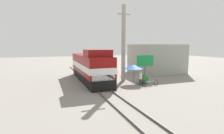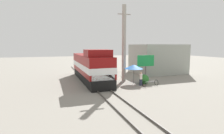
{
  "view_description": "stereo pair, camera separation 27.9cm",
  "coord_description": "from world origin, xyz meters",
  "px_view_note": "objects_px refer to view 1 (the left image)",
  "views": [
    {
      "loc": [
        -5.45,
        -20.67,
        4.77
      ],
      "look_at": [
        1.2,
        -2.83,
        2.44
      ],
      "focal_mm": 28.0,
      "sensor_mm": 36.0,
      "label": 1
    },
    {
      "loc": [
        -5.19,
        -20.76,
        4.77
      ],
      "look_at": [
        1.2,
        -2.83,
        2.44
      ],
      "focal_mm": 28.0,
      "sensor_mm": 36.0,
      "label": 2
    }
  ],
  "objects_px": {
    "utility_pole": "(123,43)",
    "bicycle": "(150,83)",
    "vendor_umbrella": "(133,67)",
    "locomotive": "(91,67)",
    "person_bystander": "(141,78)",
    "billboard_sign": "(145,62)"
  },
  "relations": [
    {
      "from": "locomotive",
      "to": "utility_pole",
      "type": "distance_m",
      "value": 5.43
    },
    {
      "from": "locomotive",
      "to": "vendor_umbrella",
      "type": "bearing_deg",
      "value": -33.94
    },
    {
      "from": "locomotive",
      "to": "person_bystander",
      "type": "height_order",
      "value": "locomotive"
    },
    {
      "from": "bicycle",
      "to": "billboard_sign",
      "type": "bearing_deg",
      "value": -29.57
    },
    {
      "from": "billboard_sign",
      "to": "person_bystander",
      "type": "xyz_separation_m",
      "value": [
        -2.22,
        -2.72,
        -1.7
      ]
    },
    {
      "from": "person_bystander",
      "to": "bicycle",
      "type": "bearing_deg",
      "value": -34.82
    },
    {
      "from": "locomotive",
      "to": "billboard_sign",
      "type": "bearing_deg",
      "value": -15.65
    },
    {
      "from": "locomotive",
      "to": "bicycle",
      "type": "height_order",
      "value": "locomotive"
    },
    {
      "from": "utility_pole",
      "to": "person_bystander",
      "type": "xyz_separation_m",
      "value": [
        0.83,
        -3.28,
        -4.19
      ]
    },
    {
      "from": "vendor_umbrella",
      "to": "billboard_sign",
      "type": "xyz_separation_m",
      "value": [
        2.42,
        1.2,
        0.45
      ]
    },
    {
      "from": "vendor_umbrella",
      "to": "bicycle",
      "type": "relative_size",
      "value": 1.21
    },
    {
      "from": "utility_pole",
      "to": "vendor_umbrella",
      "type": "bearing_deg",
      "value": -70.53
    },
    {
      "from": "billboard_sign",
      "to": "bicycle",
      "type": "xyz_separation_m",
      "value": [
        -1.3,
        -3.36,
        -2.22
      ]
    },
    {
      "from": "vendor_umbrella",
      "to": "person_bystander",
      "type": "bearing_deg",
      "value": -82.26
    },
    {
      "from": "locomotive",
      "to": "bicycle",
      "type": "bearing_deg",
      "value": -42.29
    },
    {
      "from": "person_bystander",
      "to": "billboard_sign",
      "type": "bearing_deg",
      "value": 50.85
    },
    {
      "from": "utility_pole",
      "to": "bicycle",
      "type": "distance_m",
      "value": 6.37
    },
    {
      "from": "locomotive",
      "to": "utility_pole",
      "type": "height_order",
      "value": "utility_pole"
    },
    {
      "from": "locomotive",
      "to": "vendor_umbrella",
      "type": "height_order",
      "value": "locomotive"
    },
    {
      "from": "utility_pole",
      "to": "bicycle",
      "type": "height_order",
      "value": "utility_pole"
    },
    {
      "from": "locomotive",
      "to": "utility_pole",
      "type": "xyz_separation_m",
      "value": [
        4.17,
        -1.46,
        3.16
      ]
    },
    {
      "from": "locomotive",
      "to": "person_bystander",
      "type": "relative_size",
      "value": 7.88
    }
  ]
}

